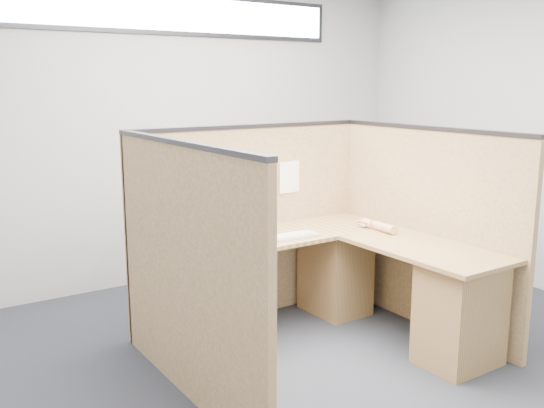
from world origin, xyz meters
TOP-DOWN VIEW (x-y plane):
  - floor at (0.00, 0.00)m, footprint 5.00×5.00m
  - wall_back at (0.00, 2.25)m, footprint 5.00×0.00m
  - clerestory_window at (0.00, 2.23)m, footprint 3.30×0.04m
  - cubicle_partitions at (0.00, 0.43)m, footprint 2.06×1.83m
  - l_desk at (0.18, 0.29)m, footprint 1.95×1.75m
  - laptop at (-0.61, 0.75)m, footprint 0.35×0.35m
  - keyboard at (0.04, 0.52)m, footprint 0.43×0.17m
  - mouse at (0.73, 0.48)m, footprint 0.11×0.08m
  - hand_forearm at (0.74, 0.35)m, footprint 0.10×0.36m
  - blue_poster at (-0.79, 0.97)m, footprint 0.17×0.01m
  - american_flag at (-0.46, 0.96)m, footprint 0.22×0.01m
  - file_holder at (-0.10, 0.94)m, footprint 0.27×0.05m
  - paper_left at (-0.07, 0.97)m, footprint 0.22×0.03m
  - paper_right at (0.35, 0.97)m, footprint 0.20×0.02m

SIDE VIEW (x-z plane):
  - floor at x=0.00m, z-range 0.00..0.00m
  - l_desk at x=0.18m, z-range 0.03..0.76m
  - keyboard at x=0.04m, z-range 0.73..0.76m
  - mouse at x=0.73m, z-range 0.73..0.77m
  - hand_forearm at x=0.74m, z-range 0.73..0.80m
  - cubicle_partitions at x=0.00m, z-range 0.00..1.53m
  - laptop at x=-0.61m, z-range 0.67..0.90m
  - file_holder at x=-0.10m, z-range 0.90..1.24m
  - paper_right at x=0.35m, z-range 0.97..1.22m
  - paper_left at x=-0.07m, z-range 0.95..1.24m
  - blue_poster at x=-0.79m, z-range 1.16..1.39m
  - american_flag at x=-0.46m, z-range 1.10..1.48m
  - wall_back at x=0.00m, z-range -1.10..3.90m
  - clerestory_window at x=0.00m, z-range 2.26..2.64m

